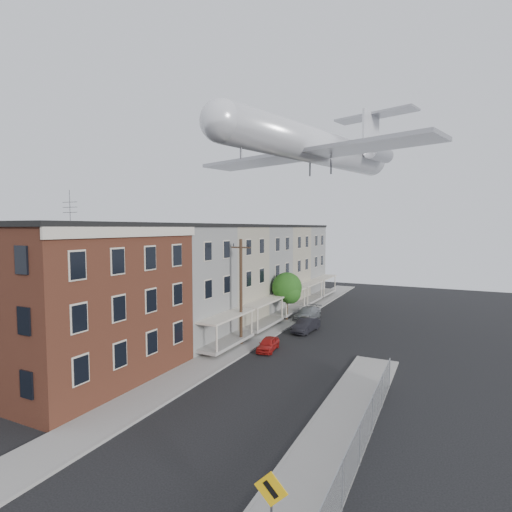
# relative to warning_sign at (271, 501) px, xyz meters

# --- Properties ---
(ground) EXTENTS (120.00, 120.00, 0.00)m
(ground) POSITION_rel_warning_sign_xyz_m (-5.60, 1.03, -1.88)
(ground) COLOR black
(ground) RESTS_ON ground
(sidewalk_left) EXTENTS (3.00, 62.00, 0.12)m
(sidewalk_left) POSITION_rel_warning_sign_xyz_m (-11.10, 25.03, -1.82)
(sidewalk_left) COLOR gray
(sidewalk_left) RESTS_ON ground
(sidewalk_right) EXTENTS (3.00, 26.00, 0.12)m
(sidewalk_right) POSITION_rel_warning_sign_xyz_m (-0.10, 7.03, -1.82)
(sidewalk_right) COLOR gray
(sidewalk_right) RESTS_ON ground
(curb_left) EXTENTS (0.15, 62.00, 0.14)m
(curb_left) POSITION_rel_warning_sign_xyz_m (-9.65, 25.03, -1.81)
(curb_left) COLOR gray
(curb_left) RESTS_ON ground
(curb_right) EXTENTS (0.15, 26.00, 0.14)m
(curb_right) POSITION_rel_warning_sign_xyz_m (-1.55, 7.03, -1.81)
(curb_right) COLOR gray
(curb_right) RESTS_ON ground
(corner_building) EXTENTS (10.31, 12.30, 12.15)m
(corner_building) POSITION_rel_warning_sign_xyz_m (-17.60, 8.03, 3.28)
(corner_building) COLOR #341810
(corner_building) RESTS_ON ground
(row_house_a) EXTENTS (11.98, 7.00, 10.30)m
(row_house_a) POSITION_rel_warning_sign_xyz_m (-17.56, 17.53, 3.25)
(row_house_a) COLOR slate
(row_house_a) RESTS_ON ground
(row_house_b) EXTENTS (11.98, 7.00, 10.30)m
(row_house_b) POSITION_rel_warning_sign_xyz_m (-17.56, 24.53, 3.25)
(row_house_b) COLOR gray
(row_house_b) RESTS_ON ground
(row_house_c) EXTENTS (11.98, 7.00, 10.30)m
(row_house_c) POSITION_rel_warning_sign_xyz_m (-17.56, 31.53, 3.25)
(row_house_c) COLOR slate
(row_house_c) RESTS_ON ground
(row_house_d) EXTENTS (11.98, 7.00, 10.30)m
(row_house_d) POSITION_rel_warning_sign_xyz_m (-17.56, 38.53, 3.25)
(row_house_d) COLOR gray
(row_house_d) RESTS_ON ground
(row_house_e) EXTENTS (11.98, 7.00, 10.30)m
(row_house_e) POSITION_rel_warning_sign_xyz_m (-17.56, 45.53, 3.25)
(row_house_e) COLOR slate
(row_house_e) RESTS_ON ground
(chainlink_fence) EXTENTS (0.06, 18.06, 1.90)m
(chainlink_fence) POSITION_rel_warning_sign_xyz_m (1.40, 6.03, -0.89)
(chainlink_fence) COLOR gray
(chainlink_fence) RESTS_ON ground
(warning_sign) EXTENTS (1.10, 0.11, 2.80)m
(warning_sign) POSITION_rel_warning_sign_xyz_m (0.00, 0.00, 0.00)
(warning_sign) COLOR #515156
(warning_sign) RESTS_ON ground
(utility_pole) EXTENTS (1.80, 0.26, 9.00)m
(utility_pole) POSITION_rel_warning_sign_xyz_m (-11.20, 19.03, 2.79)
(utility_pole) COLOR black
(utility_pole) RESTS_ON ground
(street_tree) EXTENTS (3.22, 3.20, 5.20)m
(street_tree) POSITION_rel_warning_sign_xyz_m (-10.87, 28.95, 1.57)
(street_tree) COLOR black
(street_tree) RESTS_ON ground
(car_near) EXTENTS (1.66, 3.30, 1.08)m
(car_near) POSITION_rel_warning_sign_xyz_m (-8.49, 18.58, -1.34)
(car_near) COLOR #A91815
(car_near) RESTS_ON ground
(car_mid) EXTENTS (1.78, 4.13, 1.32)m
(car_mid) POSITION_rel_warning_sign_xyz_m (-7.63, 25.46, -1.22)
(car_mid) COLOR black
(car_mid) RESTS_ON ground
(car_far) EXTENTS (2.24, 4.71, 1.32)m
(car_far) POSITION_rel_warning_sign_xyz_m (-9.20, 30.53, -1.22)
(car_far) COLOR slate
(car_far) RESTS_ON ground
(airplane) EXTENTS (26.43, 30.23, 8.73)m
(airplane) POSITION_rel_warning_sign_xyz_m (-8.16, 30.52, 16.48)
(airplane) COLOR silver
(airplane) RESTS_ON ground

